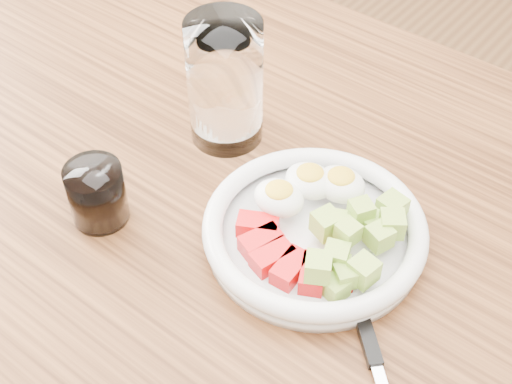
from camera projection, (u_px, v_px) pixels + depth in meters
dining_table at (257, 272)px, 0.90m from camera, size 1.50×0.90×0.77m
bowl at (316, 228)px, 0.79m from camera, size 0.25×0.25×0.06m
fork at (370, 346)px, 0.70m from camera, size 0.18×0.17×0.01m
water_glass at (225, 82)px, 0.87m from camera, size 0.09×0.09×0.17m
coffee_glass at (97, 194)px, 0.81m from camera, size 0.07×0.07×0.07m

